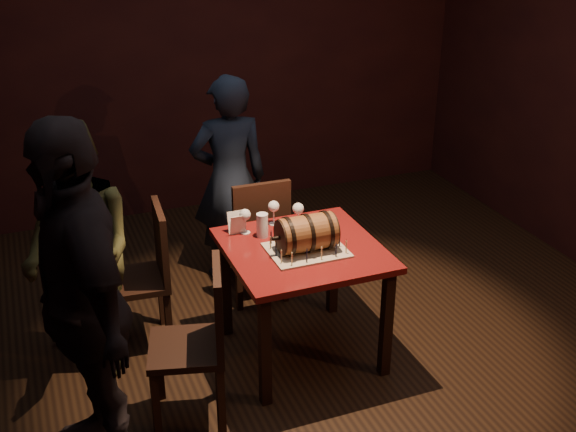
{
  "coord_description": "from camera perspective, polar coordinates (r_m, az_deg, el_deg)",
  "views": [
    {
      "loc": [
        -1.43,
        -3.5,
        2.71
      ],
      "look_at": [
        -0.05,
        0.05,
        0.95
      ],
      "focal_mm": 45.0,
      "sensor_mm": 36.0,
      "label": 1
    }
  ],
  "objects": [
    {
      "name": "wine_glass_left",
      "position": [
        4.4,
        -3.42,
        0.01
      ],
      "size": [
        0.07,
        0.07,
        0.16
      ],
      "color": "silver",
      "rests_on": "pub_table"
    },
    {
      "name": "chair_back",
      "position": [
        4.97,
        -2.4,
        -1.37
      ],
      "size": [
        0.41,
        0.41,
        0.93
      ],
      "color": "black",
      "rests_on": "ground"
    },
    {
      "name": "person_left_rear",
      "position": [
        4.32,
        -16.18,
        -2.83
      ],
      "size": [
        0.85,
        0.93,
        1.56
      ],
      "primitive_type": "imported",
      "rotation": [
        0.0,
        0.0,
        -1.15
      ],
      "color": "#434321",
      "rests_on": "ground"
    },
    {
      "name": "room_shell",
      "position": [
        4.0,
        0.89,
        5.68
      ],
      "size": [
        5.04,
        5.04,
        2.8
      ],
      "color": "black",
      "rests_on": "ground"
    },
    {
      "name": "pint_of_ale",
      "position": [
        4.38,
        -2.04,
        -0.77
      ],
      "size": [
        0.07,
        0.07,
        0.15
      ],
      "color": "silver",
      "rests_on": "pub_table"
    },
    {
      "name": "chair_left_front",
      "position": [
        3.92,
        -6.9,
        -9.39
      ],
      "size": [
        0.49,
        0.49,
        0.93
      ],
      "color": "black",
      "rests_on": "ground"
    },
    {
      "name": "wine_glass_right",
      "position": [
        4.48,
        0.81,
        0.51
      ],
      "size": [
        0.07,
        0.07,
        0.16
      ],
      "color": "silver",
      "rests_on": "pub_table"
    },
    {
      "name": "person_left_front",
      "position": [
        3.54,
        -16.0,
        -6.65
      ],
      "size": [
        0.61,
        1.13,
        1.84
      ],
      "primitive_type": "imported",
      "rotation": [
        0.0,
        0.0,
        -1.41
      ],
      "color": "black",
      "rests_on": "ground"
    },
    {
      "name": "chair_left_rear",
      "position": [
        4.6,
        -11.08,
        -4.15
      ],
      "size": [
        0.43,
        0.43,
        0.93
      ],
      "color": "black",
      "rests_on": "ground"
    },
    {
      "name": "pub_table",
      "position": [
        4.33,
        1.17,
        -3.76
      ],
      "size": [
        0.9,
        0.9,
        0.75
      ],
      "color": "#520D0F",
      "rests_on": "ground"
    },
    {
      "name": "person_back",
      "position": [
        5.22,
        -4.66,
        2.88
      ],
      "size": [
        0.58,
        0.4,
        1.54
      ],
      "primitive_type": "imported",
      "rotation": [
        0.0,
        0.0,
        3.08
      ],
      "color": "black",
      "rests_on": "ground"
    },
    {
      "name": "wine_glass_mid",
      "position": [
        4.51,
        -1.14,
        0.68
      ],
      "size": [
        0.07,
        0.07,
        0.16
      ],
      "color": "silver",
      "rests_on": "pub_table"
    },
    {
      "name": "cake_board",
      "position": [
        4.23,
        1.47,
        -2.72
      ],
      "size": [
        0.45,
        0.35,
        0.01
      ],
      "primitive_type": "cube",
      "color": "#B0A48E",
      "rests_on": "pub_table"
    },
    {
      "name": "menu_card",
      "position": [
        4.43,
        -4.05,
        -0.61
      ],
      "size": [
        0.1,
        0.05,
        0.13
      ],
      "primitive_type": null,
      "color": "white",
      "rests_on": "pub_table"
    },
    {
      "name": "barrel_cake",
      "position": [
        4.18,
        1.48,
        -1.35
      ],
      "size": [
        0.39,
        0.23,
        0.23
      ],
      "color": "brown",
      "rests_on": "cake_board"
    },
    {
      "name": "birthday_candles",
      "position": [
        4.21,
        1.49,
        -2.15
      ],
      "size": [
        0.4,
        0.3,
        0.09
      ],
      "color": "#E7CF8A",
      "rests_on": "cake_board"
    }
  ]
}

